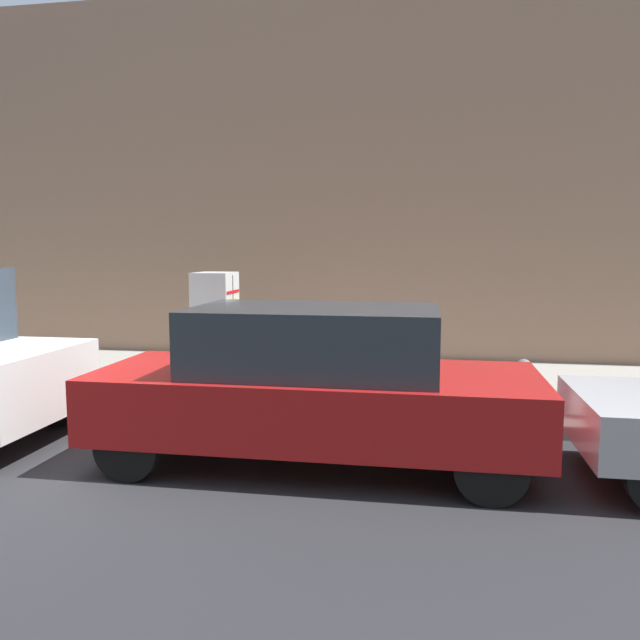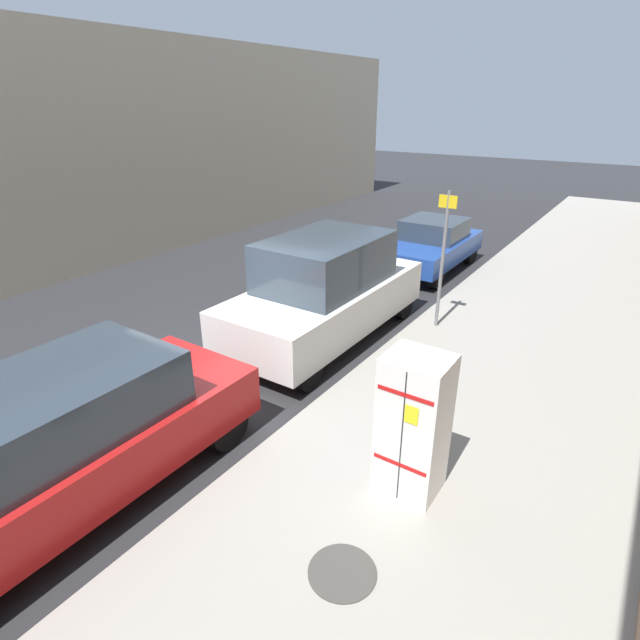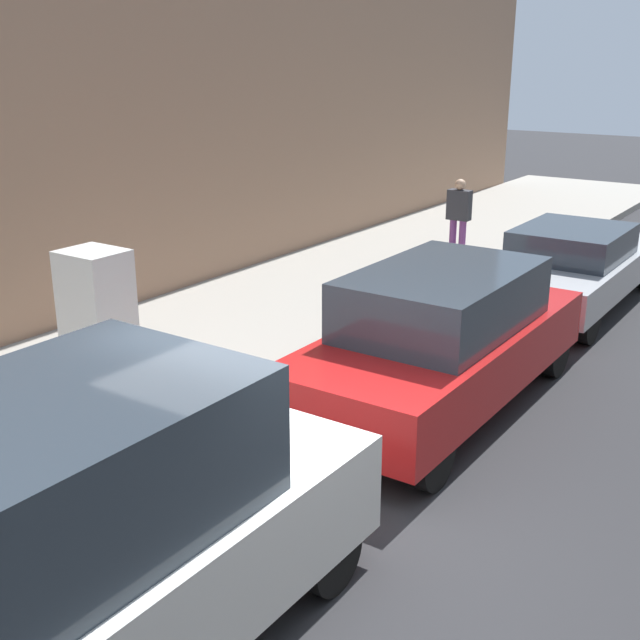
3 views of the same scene
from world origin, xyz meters
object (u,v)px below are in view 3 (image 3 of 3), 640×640
(fire_hydrant, at_px, (404,293))
(parked_sedan_silver, at_px, (574,264))
(discarded_refrigerator, at_px, (98,324))
(parked_suv_red, at_px, (441,338))
(parked_van_white, at_px, (59,554))
(pedestrian_walking_far, at_px, (459,213))

(fire_hydrant, height_order, parked_sedan_silver, parked_sedan_silver)
(fire_hydrant, xyz_separation_m, parked_sedan_silver, (1.84, 2.59, 0.18))
(parked_sedan_silver, bearing_deg, discarded_refrigerator, -114.57)
(discarded_refrigerator, relative_size, parked_suv_red, 0.37)
(discarded_refrigerator, xyz_separation_m, parked_van_white, (3.37, -3.24, -0.03))
(parked_van_white, height_order, parked_sedan_silver, parked_van_white)
(parked_sedan_silver, bearing_deg, fire_hydrant, -125.38)
(fire_hydrant, relative_size, parked_van_white, 0.15)
(discarded_refrigerator, xyz_separation_m, fire_hydrant, (1.53, 4.79, -0.52))
(fire_hydrant, relative_size, pedestrian_walking_far, 0.46)
(pedestrian_walking_far, distance_m, parked_sedan_silver, 3.09)
(fire_hydrant, bearing_deg, parked_sedan_silver, 54.62)
(discarded_refrigerator, height_order, fire_hydrant, discarded_refrigerator)
(discarded_refrigerator, bearing_deg, parked_suv_red, 34.59)
(parked_van_white, height_order, parked_suv_red, parked_van_white)
(discarded_refrigerator, distance_m, parked_sedan_silver, 8.12)
(discarded_refrigerator, distance_m, pedestrian_walking_far, 8.72)
(parked_van_white, bearing_deg, parked_sedan_silver, 90.00)
(fire_hydrant, xyz_separation_m, pedestrian_walking_far, (-0.93, 3.91, 0.54))
(fire_hydrant, distance_m, parked_van_white, 8.25)
(parked_suv_red, bearing_deg, pedestrian_walking_far, 113.52)
(discarded_refrigerator, relative_size, fire_hydrant, 2.41)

